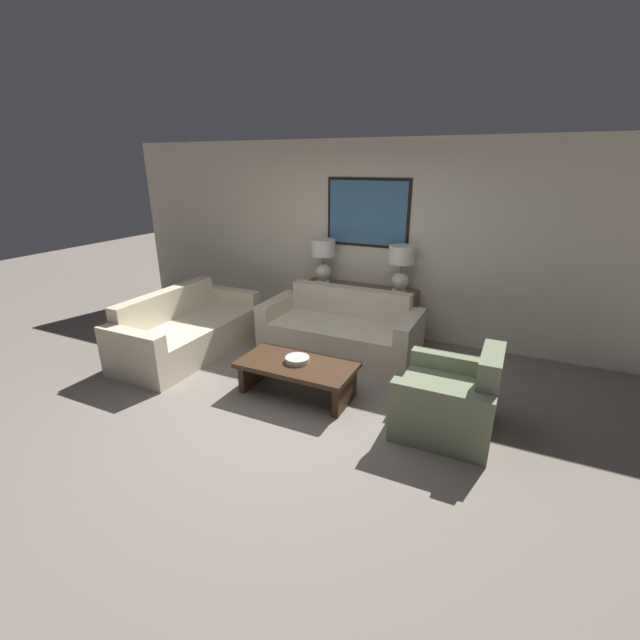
{
  "coord_description": "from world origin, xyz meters",
  "views": [
    {
      "loc": [
        1.98,
        -3.18,
        2.34
      ],
      "look_at": [
        0.01,
        0.96,
        0.65
      ],
      "focal_mm": 24.0,
      "sensor_mm": 36.0,
      "label": 1
    }
  ],
  "objects_px": {
    "table_lamp_right": "(401,264)",
    "couch_by_side": "(187,332)",
    "couch_by_back_wall": "(341,332)",
    "decorative_bowl": "(297,359)",
    "console_table": "(359,311)",
    "armchair_near_back_wall": "(450,401)",
    "coffee_table": "(297,371)",
    "table_lamp_left": "(323,256)"
  },
  "relations": [
    {
      "from": "decorative_bowl",
      "to": "armchair_near_back_wall",
      "type": "relative_size",
      "value": 0.29
    },
    {
      "from": "table_lamp_right",
      "to": "couch_by_back_wall",
      "type": "height_order",
      "value": "table_lamp_right"
    },
    {
      "from": "couch_by_back_wall",
      "to": "table_lamp_left",
      "type": "bearing_deg",
      "value": 130.25
    },
    {
      "from": "armchair_near_back_wall",
      "to": "console_table",
      "type": "bearing_deg",
      "value": 130.65
    },
    {
      "from": "table_lamp_left",
      "to": "table_lamp_right",
      "type": "height_order",
      "value": "same"
    },
    {
      "from": "console_table",
      "to": "coffee_table",
      "type": "height_order",
      "value": "console_table"
    },
    {
      "from": "table_lamp_right",
      "to": "couch_by_side",
      "type": "height_order",
      "value": "table_lamp_right"
    },
    {
      "from": "couch_by_side",
      "to": "decorative_bowl",
      "type": "distance_m",
      "value": 1.85
    },
    {
      "from": "table_lamp_left",
      "to": "decorative_bowl",
      "type": "relative_size",
      "value": 2.4
    },
    {
      "from": "table_lamp_left",
      "to": "decorative_bowl",
      "type": "height_order",
      "value": "table_lamp_left"
    },
    {
      "from": "armchair_near_back_wall",
      "to": "table_lamp_left",
      "type": "bearing_deg",
      "value": 139.33
    },
    {
      "from": "console_table",
      "to": "armchair_near_back_wall",
      "type": "distance_m",
      "value": 2.44
    },
    {
      "from": "couch_by_side",
      "to": "decorative_bowl",
      "type": "xyz_separation_m",
      "value": [
        1.81,
        -0.34,
        0.12
      ]
    },
    {
      "from": "couch_by_side",
      "to": "table_lamp_right",
      "type": "bearing_deg",
      "value": 32.9
    },
    {
      "from": "console_table",
      "to": "armchair_near_back_wall",
      "type": "height_order",
      "value": "armchair_near_back_wall"
    },
    {
      "from": "table_lamp_right",
      "to": "couch_by_back_wall",
      "type": "distance_m",
      "value": 1.2
    },
    {
      "from": "couch_by_back_wall",
      "to": "couch_by_side",
      "type": "distance_m",
      "value": 2.0
    },
    {
      "from": "console_table",
      "to": "couch_by_side",
      "type": "relative_size",
      "value": 0.8
    },
    {
      "from": "decorative_bowl",
      "to": "console_table",
      "type": "bearing_deg",
      "value": 90.35
    },
    {
      "from": "couch_by_side",
      "to": "decorative_bowl",
      "type": "height_order",
      "value": "couch_by_side"
    },
    {
      "from": "console_table",
      "to": "table_lamp_right",
      "type": "relative_size",
      "value": 2.6
    },
    {
      "from": "armchair_near_back_wall",
      "to": "coffee_table",
      "type": "bearing_deg",
      "value": -178.34
    },
    {
      "from": "table_lamp_right",
      "to": "couch_by_back_wall",
      "type": "xyz_separation_m",
      "value": [
        -0.57,
        -0.67,
        -0.82
      ]
    },
    {
      "from": "table_lamp_right",
      "to": "decorative_bowl",
      "type": "height_order",
      "value": "table_lamp_right"
    },
    {
      "from": "table_lamp_right",
      "to": "console_table",
      "type": "bearing_deg",
      "value": 180.0
    },
    {
      "from": "coffee_table",
      "to": "decorative_bowl",
      "type": "height_order",
      "value": "decorative_bowl"
    },
    {
      "from": "table_lamp_right",
      "to": "couch_by_side",
      "type": "bearing_deg",
      "value": -147.1
    },
    {
      "from": "console_table",
      "to": "decorative_bowl",
      "type": "height_order",
      "value": "console_table"
    },
    {
      "from": "coffee_table",
      "to": "console_table",
      "type": "bearing_deg",
      "value": 90.55
    },
    {
      "from": "couch_by_back_wall",
      "to": "decorative_bowl",
      "type": "bearing_deg",
      "value": -89.46
    },
    {
      "from": "coffee_table",
      "to": "armchair_near_back_wall",
      "type": "height_order",
      "value": "armchair_near_back_wall"
    },
    {
      "from": "armchair_near_back_wall",
      "to": "decorative_bowl",
      "type": "bearing_deg",
      "value": -179.28
    },
    {
      "from": "couch_by_back_wall",
      "to": "decorative_bowl",
      "type": "height_order",
      "value": "couch_by_back_wall"
    },
    {
      "from": "console_table",
      "to": "armchair_near_back_wall",
      "type": "xyz_separation_m",
      "value": [
        1.59,
        -1.85,
        -0.07
      ]
    },
    {
      "from": "table_lamp_left",
      "to": "armchair_near_back_wall",
      "type": "distance_m",
      "value": 2.95
    },
    {
      "from": "coffee_table",
      "to": "couch_by_side",
      "type": "bearing_deg",
      "value": 168.59
    },
    {
      "from": "table_lamp_left",
      "to": "coffee_table",
      "type": "xyz_separation_m",
      "value": [
        0.58,
        -1.9,
        -0.82
      ]
    },
    {
      "from": "decorative_bowl",
      "to": "couch_by_back_wall",
      "type": "bearing_deg",
      "value": 90.54
    },
    {
      "from": "armchair_near_back_wall",
      "to": "couch_by_back_wall",
      "type": "bearing_deg",
      "value": 143.32
    },
    {
      "from": "coffee_table",
      "to": "decorative_bowl",
      "type": "xyz_separation_m",
      "value": [
        -0.01,
        0.03,
        0.12
      ]
    },
    {
      "from": "coffee_table",
      "to": "armchair_near_back_wall",
      "type": "relative_size",
      "value": 1.41
    },
    {
      "from": "table_lamp_right",
      "to": "coffee_table",
      "type": "xyz_separation_m",
      "value": [
        -0.55,
        -1.9,
        -0.82
      ]
    }
  ]
}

